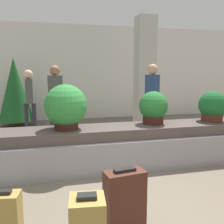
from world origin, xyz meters
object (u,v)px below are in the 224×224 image
(potted_plant_0, at_px, (153,108))
(traveler_0, at_px, (152,94))
(decorated_tree, at_px, (15,90))
(potted_plant_2, at_px, (212,107))
(pillar, at_px, (145,73))
(traveler_1, at_px, (55,94))
(potted_plant_1, at_px, (66,107))
(traveler_2, at_px, (29,96))
(suitcase_1, at_px, (125,203))

(potted_plant_0, distance_m, traveler_0, 1.73)
(decorated_tree, bearing_deg, potted_plant_2, -44.06)
(pillar, height_order, traveler_1, pillar)
(potted_plant_2, height_order, traveler_1, traveler_1)
(potted_plant_2, bearing_deg, potted_plant_1, -179.13)
(potted_plant_1, distance_m, potted_plant_2, 2.71)
(pillar, xyz_separation_m, traveler_2, (-3.26, -0.16, -0.60))
(potted_plant_2, distance_m, traveler_1, 3.67)
(traveler_2, xyz_separation_m, decorated_tree, (-0.48, 1.06, 0.10))
(traveler_0, bearing_deg, traveler_1, 47.42)
(potted_plant_2, relative_size, traveler_2, 0.34)
(potted_plant_0, xyz_separation_m, potted_plant_1, (-1.53, -0.06, 0.07))
(traveler_0, height_order, traveler_2, traveler_0)
(potted_plant_1, relative_size, decorated_tree, 0.36)
(suitcase_1, height_order, traveler_1, traveler_1)
(potted_plant_1, distance_m, decorated_tree, 4.07)
(pillar, xyz_separation_m, traveler_1, (-2.60, -0.58, -0.52))
(traveler_1, bearing_deg, suitcase_1, 65.86)
(potted_plant_0, height_order, potted_plant_2, potted_plant_0)
(suitcase_1, xyz_separation_m, decorated_tree, (-1.69, 5.70, 0.77))
(traveler_1, distance_m, traveler_2, 0.79)
(potted_plant_0, relative_size, traveler_1, 0.33)
(traveler_1, height_order, decorated_tree, decorated_tree)
(potted_plant_2, xyz_separation_m, traveler_1, (-2.82, 2.35, 0.11))
(potted_plant_2, distance_m, traveler_2, 4.45)
(traveler_2, bearing_deg, decorated_tree, -159.39)
(potted_plant_1, bearing_deg, pillar, 50.13)
(suitcase_1, relative_size, decorated_tree, 0.34)
(pillar, bearing_deg, traveler_2, -177.23)
(decorated_tree, bearing_deg, traveler_1, -52.39)
(potted_plant_0, bearing_deg, potted_plant_1, -177.62)
(potted_plant_0, distance_m, traveler_2, 3.59)
(traveler_1, bearing_deg, pillar, 161.10)
(potted_plant_1, distance_m, traveler_2, 2.92)
(traveler_0, relative_size, decorated_tree, 0.89)
(potted_plant_0, distance_m, potted_plant_1, 1.53)
(traveler_1, bearing_deg, potted_plant_1, 61.10)
(pillar, distance_m, traveler_0, 1.44)
(potted_plant_1, bearing_deg, decorated_tree, 107.91)
(potted_plant_1, relative_size, potted_plant_2, 1.28)
(pillar, height_order, potted_plant_0, pillar)
(pillar, bearing_deg, decorated_tree, 166.45)
(traveler_1, bearing_deg, traveler_2, -64.25)
(potted_plant_0, relative_size, decorated_tree, 0.29)
(potted_plant_2, xyz_separation_m, traveler_2, (-3.48, 2.78, 0.03))
(traveler_1, relative_size, traveler_2, 1.06)
(pillar, height_order, potted_plant_1, pillar)
(pillar, bearing_deg, potted_plant_1, -129.87)
(traveler_0, xyz_separation_m, traveler_2, (-2.94, 1.16, -0.10))
(pillar, distance_m, suitcase_1, 5.37)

